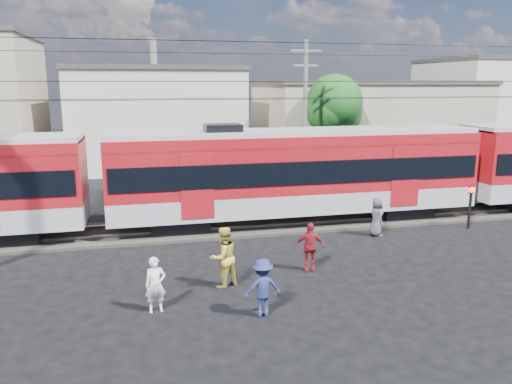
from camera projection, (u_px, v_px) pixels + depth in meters
ground at (270, 307)px, 13.98m from camera, size 120.00×120.00×0.00m
track_bed at (223, 227)px, 21.58m from camera, size 70.00×3.40×0.12m
rail_near at (226, 229)px, 20.84m from camera, size 70.00×0.12×0.12m
rail_far at (220, 219)px, 22.26m from camera, size 70.00×0.12×0.12m
commuter_train at (300, 170)px, 21.85m from camera, size 50.30×3.08×4.17m
building_midwest at (156, 116)px, 38.43m from camera, size 12.24×12.24×7.30m
building_mideast at (364, 122)px, 39.24m from camera, size 16.32×10.20×6.30m
building_east at (486, 105)px, 45.95m from camera, size 10.20×10.20×8.30m
utility_pole_mid at (305, 111)px, 28.61m from camera, size 1.80×0.24×8.50m
tree_near at (336, 106)px, 32.23m from camera, size 3.82×3.64×6.72m
pedestrian_a at (156, 285)px, 13.56m from camera, size 0.60×0.43×1.55m
pedestrian_b at (223, 257)px, 15.19m from camera, size 1.14×1.05×1.90m
pedestrian_c at (262, 288)px, 13.29m from camera, size 1.08×0.68×1.60m
pedestrian_d at (309, 247)px, 16.52m from camera, size 1.03×0.57×1.66m
pedestrian_e at (377, 217)px, 20.34m from camera, size 0.53×0.79×1.59m
crossing_signal at (471, 199)px, 21.21m from camera, size 0.27×0.27×1.89m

